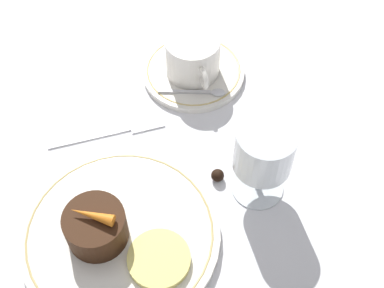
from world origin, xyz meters
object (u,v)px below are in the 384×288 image
Objects in this scene: coffee_cup at (193,55)px; wine_glass at (264,153)px; dinner_plate at (120,235)px; dessert_cake at (96,227)px; fork at (120,130)px.

wine_glass is at bearing 5.00° from coffee_cup.
dessert_cake is at bearing -101.18° from dinner_plate.
dessert_cake reaches higher than dinner_plate.
coffee_cup is at bearing 139.17° from dessert_cake.
dessert_cake is at bearing -40.83° from coffee_cup.
coffee_cup reaches higher than dinner_plate.
fork is (0.07, -0.14, -0.04)m from coffee_cup.
dinner_plate is 0.17m from fork.
fork is at bearing -62.00° from coffee_cup.
wine_glass is at bearing 45.63° from fork.
dinner_plate is 2.32× the size of coffee_cup.
dinner_plate is 0.04m from dessert_cake.
dessert_cake is at bearing -22.29° from fork.
fork is (-0.17, 0.04, -0.01)m from dinner_plate.
fork is at bearing 157.71° from dessert_cake.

